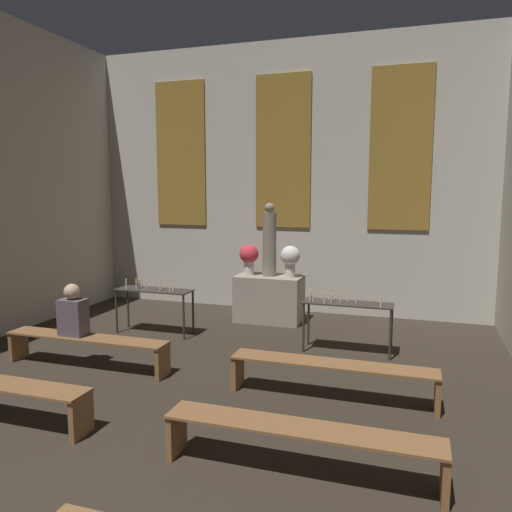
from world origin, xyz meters
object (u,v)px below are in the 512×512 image
pew_back_left (86,344)px  pew_back_right (332,372)px  candle_rack_left (154,295)px  pew_second_right (300,439)px  flower_vase_left (249,256)px  person_seated (73,313)px  flower_vase_right (290,258)px  statue (269,242)px  altar (269,298)px  candle_rack_right (347,309)px

pew_back_left → pew_back_right: size_ratio=1.00×
candle_rack_left → pew_second_right: candle_rack_left is taller
flower_vase_left → person_seated: bearing=-115.3°
flower_vase_right → pew_second_right: size_ratio=0.24×
statue → candle_rack_left: (-1.64, -1.37, -0.82)m
flower_vase_left → flower_vase_right: size_ratio=1.00×
statue → candle_rack_left: statue is taller
flower_vase_right → candle_rack_left: flower_vase_right is taller
candle_rack_left → pew_back_right: (3.33, -1.77, -0.33)m
pew_second_right → pew_back_right: (0.00, 1.66, 0.00)m
altar → candle_rack_left: bearing=-140.0°
statue → flower_vase_left: statue is taller
flower_vase_left → candle_rack_right: bearing=-34.3°
flower_vase_right → flower_vase_left: bearing=180.0°
candle_rack_left → candle_rack_right: 3.26m
flower_vase_left → person_seated: flower_vase_left is taller
flower_vase_left → pew_back_right: bearing=-56.5°
flower_vase_right → candle_rack_right: size_ratio=0.43×
candle_rack_left → pew_back_left: 1.81m
person_seated → candle_rack_right: bearing=26.8°
flower_vase_right → pew_back_right: 3.51m
statue → pew_second_right: 5.23m
person_seated → flower_vase_right: bearing=54.0°
statue → pew_back_left: (-1.69, -3.15, -1.15)m
statue → flower_vase_right: size_ratio=2.35×
altar → statue: 1.06m
altar → flower_vase_left: (-0.40, 0.00, 0.78)m
statue → pew_back_left: 3.75m
candle_rack_left → pew_back_right: bearing=-28.1°
altar → statue: size_ratio=0.91×
flower_vase_left → pew_second_right: 5.32m
flower_vase_left → flower_vase_right: (0.79, 0.00, 0.00)m
candle_rack_left → candle_rack_right: bearing=0.0°
pew_second_right → pew_back_left: (-3.38, 1.66, 0.00)m
statue → person_seated: size_ratio=1.86×
pew_back_right → person_seated: person_seated is taller
flower_vase_left → candle_rack_left: size_ratio=0.43×
candle_rack_left → pew_back_right: size_ratio=0.55×
pew_second_right → pew_back_right: size_ratio=1.00×
candle_rack_left → person_seated: bearing=-98.1°
altar → candle_rack_right: candle_rack_right is taller
candle_rack_left → altar: bearing=40.0°
pew_back_left → pew_back_right: same height
candle_rack_right → pew_back_right: 1.81m
flower_vase_left → pew_back_right: size_ratio=0.24×
flower_vase_right → pew_back_left: size_ratio=0.24×
pew_second_right → person_seated: (-3.58, 1.66, 0.43)m
statue → flower_vase_right: statue is taller
flower_vase_left → pew_back_right: flower_vase_left is taller
altar → statue: bearing=-90.0°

